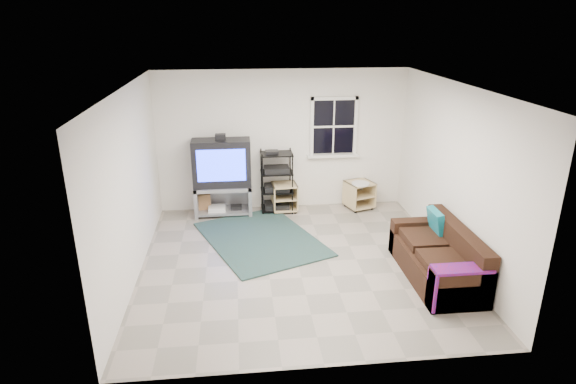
{
  "coord_description": "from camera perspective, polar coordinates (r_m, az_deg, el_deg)",
  "views": [
    {
      "loc": [
        -0.82,
        -6.35,
        3.48
      ],
      "look_at": [
        -0.1,
        0.4,
        0.98
      ],
      "focal_mm": 30.0,
      "sensor_mm": 36.0,
      "label": 1
    }
  ],
  "objects": [
    {
      "name": "shag_rug",
      "position": [
        7.99,
        -3.24,
        -5.55
      ],
      "size": [
        2.31,
        2.64,
        0.03
      ],
      "primitive_type": "cube",
      "rotation": [
        0.0,
        0.0,
        0.38
      ],
      "color": "black",
      "rests_on": "ground"
    },
    {
      "name": "side_table_left",
      "position": [
        9.06,
        -0.48,
        -0.47
      ],
      "size": [
        0.48,
        0.48,
        0.53
      ],
      "rotation": [
        0.0,
        0.0,
        0.07
      ],
      "color": "#CDB57E",
      "rests_on": "ground"
    },
    {
      "name": "tv_unit",
      "position": [
        8.78,
        -7.82,
        2.46
      ],
      "size": [
        1.03,
        0.52,
        1.52
      ],
      "color": "gray",
      "rests_on": "ground"
    },
    {
      "name": "paper_bag",
      "position": [
        9.08,
        -10.05,
        -1.34
      ],
      "size": [
        0.3,
        0.22,
        0.39
      ],
      "primitive_type": "cube",
      "rotation": [
        0.0,
        0.0,
        0.17
      ],
      "color": "#A47849",
      "rests_on": "ground"
    },
    {
      "name": "sofa",
      "position": [
        7.09,
        17.46,
        -7.55
      ],
      "size": [
        0.79,
        1.79,
        0.82
      ],
      "color": "black",
      "rests_on": "ground"
    },
    {
      "name": "av_rack",
      "position": [
        8.95,
        -1.35,
        0.79
      ],
      "size": [
        0.58,
        0.43,
        1.17
      ],
      "color": "black",
      "rests_on": "ground"
    },
    {
      "name": "side_table_right",
      "position": [
        9.27,
        8.35,
        -0.07
      ],
      "size": [
        0.6,
        0.6,
        0.54
      ],
      "rotation": [
        0.0,
        0.0,
        0.33
      ],
      "color": "#CDB57E",
      "rests_on": "ground"
    },
    {
      "name": "room",
      "position": [
        9.02,
        5.42,
        7.27
      ],
      "size": [
        4.6,
        4.62,
        4.6
      ],
      "color": "gray",
      "rests_on": "ground"
    }
  ]
}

